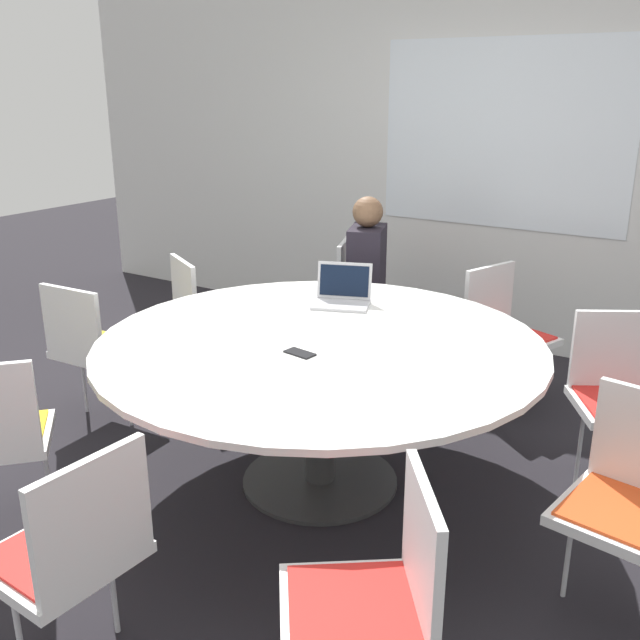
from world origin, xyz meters
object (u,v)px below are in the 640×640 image
object	(u,v)px
chair_5	(376,593)
person_0	(369,272)
laptop	(342,294)
chair_1	(204,310)
cell_phone	(300,353)
chair_4	(72,545)
chair_6	(634,492)
chair_7	(620,387)
chair_8	(504,326)
chair_0	(361,289)
chair_2	(92,342)

from	to	relation	value
chair_5	person_0	size ratio (longest dim) A/B	0.71
person_0	laptop	distance (m)	0.92
chair_1	cell_phone	world-z (taller)	chair_1
chair_4	chair_6	size ratio (longest dim) A/B	1.00
chair_7	chair_8	world-z (taller)	same
chair_0	cell_phone	world-z (taller)	chair_0
chair_6	cell_phone	bearing A→B (deg)	10.53
cell_phone	chair_7	bearing A→B (deg)	39.61
chair_1	chair_8	size ratio (longest dim) A/B	1.00
chair_1	cell_phone	bearing A→B (deg)	-3.50
chair_6	person_0	xyz separation A→B (m)	(-1.95, 1.58, 0.20)
chair_7	laptop	distance (m)	1.47
chair_8	person_0	distance (m)	0.97
chair_1	chair_0	bearing A→B (deg)	86.50
chair_2	chair_7	size ratio (longest dim) A/B	1.00
cell_phone	chair_6	bearing A→B (deg)	1.46
cell_phone	chair_0	bearing A→B (deg)	111.00
chair_0	chair_7	bearing A→B (deg)	45.98
chair_1	chair_2	bearing A→B (deg)	-71.22
chair_4	chair_7	size ratio (longest dim) A/B	1.00
chair_0	chair_5	size ratio (longest dim) A/B	1.00
chair_0	chair_4	xyz separation A→B (m)	(0.66, -3.06, 0.00)
chair_5	chair_6	world-z (taller)	same
chair_0	cell_phone	xyz separation A→B (m)	(0.69, -1.81, 0.25)
chair_4	chair_7	xyz separation A→B (m)	(1.23, 2.24, 0.00)
laptop	chair_2	bearing A→B (deg)	-171.05
chair_1	chair_5	bearing A→B (deg)	-9.62
chair_1	cell_phone	xyz separation A→B (m)	(1.31, -0.84, 0.25)
chair_2	cell_phone	xyz separation A→B (m)	(1.46, -0.05, 0.25)
chair_0	chair_5	world-z (taller)	same
chair_8	chair_4	bearing A→B (deg)	11.16
chair_5	chair_8	distance (m)	2.55
chair_6	chair_7	world-z (taller)	same
chair_0	person_0	size ratio (longest dim) A/B	0.71
chair_0	chair_2	size ratio (longest dim) A/B	1.00
chair_4	person_0	size ratio (longest dim) A/B	0.71
chair_7	laptop	world-z (taller)	laptop
chair_4	chair_6	distance (m)	1.94
laptop	chair_5	bearing A→B (deg)	-76.96
chair_1	chair_8	xyz separation A→B (m)	(1.73, 0.73, 0.00)
chair_5	chair_6	xyz separation A→B (m)	(0.53, 0.97, 0.00)
chair_7	chair_5	bearing A→B (deg)	50.55
chair_0	laptop	size ratio (longest dim) A/B	2.35
chair_1	chair_4	size ratio (longest dim) A/B	1.00
chair_0	chair_4	size ratio (longest dim) A/B	1.00
chair_1	chair_4	bearing A→B (deg)	-29.34
chair_2	chair_8	world-z (taller)	same
chair_6	cell_phone	world-z (taller)	chair_6
chair_4	chair_8	xyz separation A→B (m)	(0.45, 2.83, 0.00)
person_0	laptop	world-z (taller)	person_0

